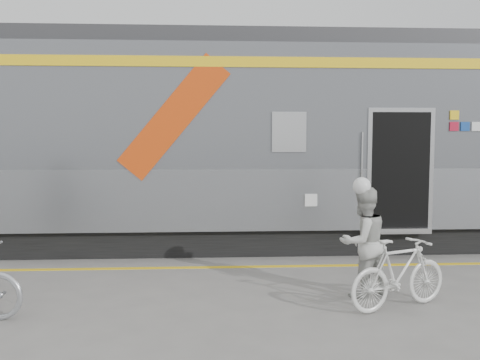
{
  "coord_description": "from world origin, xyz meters",
  "views": [
    {
      "loc": [
        -0.26,
        -6.13,
        2.13
      ],
      "look_at": [
        0.17,
        1.6,
        1.5
      ],
      "focal_mm": 38.0,
      "sensor_mm": 36.0,
      "label": 1
    }
  ],
  "objects": [
    {
      "name": "woman",
      "position": [
        1.77,
        0.52,
        0.74
      ],
      "size": [
        0.88,
        0.79,
        1.48
      ],
      "primitive_type": "imported",
      "rotation": [
        0.0,
        0.0,
        3.54
      ],
      "color": "beige",
      "rests_on": "ground"
    },
    {
      "name": "bicycle_right",
      "position": [
        2.07,
        -0.03,
        0.45
      ],
      "size": [
        1.54,
        0.96,
        0.9
      ],
      "primitive_type": "imported",
      "rotation": [
        0.0,
        0.0,
        1.96
      ],
      "color": "silver",
      "rests_on": "ground"
    },
    {
      "name": "safety_strip",
      "position": [
        0.0,
        2.15,
        0.0
      ],
      "size": [
        24.0,
        0.12,
        0.01
      ],
      "primitive_type": "cube",
      "color": "yellow",
      "rests_on": "ground"
    },
    {
      "name": "helmet_woman",
      "position": [
        1.77,
        0.52,
        1.6
      ],
      "size": [
        0.24,
        0.24,
        0.24
      ],
      "primitive_type": "sphere",
      "color": "white",
      "rests_on": "woman"
    },
    {
      "name": "ground",
      "position": [
        0.0,
        0.0,
        0.0
      ],
      "size": [
        90.0,
        90.0,
        0.0
      ],
      "primitive_type": "plane",
      "color": "slate",
      "rests_on": "ground"
    },
    {
      "name": "train",
      "position": [
        0.89,
        4.19,
        2.05
      ],
      "size": [
        24.0,
        3.17,
        4.1
      ],
      "color": "black",
      "rests_on": "ground"
    }
  ]
}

